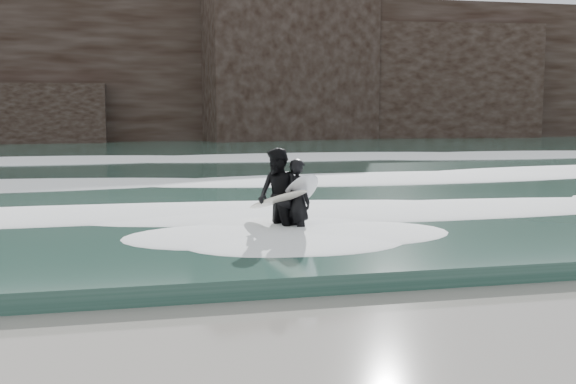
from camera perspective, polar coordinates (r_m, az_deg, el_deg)
The scene contains 8 objects.
ground at distance 7.31m, azimuth 5.74°, elevation -14.49°, with size 120.00×120.00×0.00m, color #835D4D.
sea at distance 35.59m, azimuth -9.58°, elevation 2.75°, with size 90.00×52.00×0.30m, color #284A40.
headland at distance 52.53m, azimuth -10.89°, elevation 9.32°, with size 70.00×9.00×10.00m, color black.
foam_near at distance 15.75m, azimuth -4.91°, elevation -1.38°, with size 60.00×3.20×0.20m, color white.
foam_mid at distance 22.65m, azimuth -7.47°, elevation 1.16°, with size 60.00×4.00×0.24m, color white.
foam_far at distance 31.59m, azimuth -9.12°, elevation 2.79°, with size 60.00×4.80×0.30m, color white.
surfer_left at distance 13.87m, azimuth 0.37°, elevation -0.70°, with size 1.29×2.13×1.64m.
surfer_right at distance 13.83m, azimuth -0.60°, elevation -0.29°, with size 1.26×2.10×1.85m.
Camera 1 is at (-2.23, -6.43, 2.66)m, focal length 45.00 mm.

